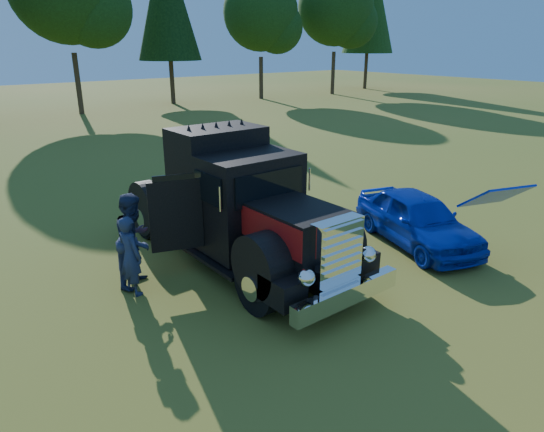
{
  "coord_description": "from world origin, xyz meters",
  "views": [
    {
      "loc": [
        -6.94,
        -5.82,
        4.82
      ],
      "look_at": [
        -0.82,
        1.96,
        1.26
      ],
      "focal_mm": 32.0,
      "sensor_mm": 36.0,
      "label": 1
    }
  ],
  "objects_px": {
    "diamond_t_truck": "(240,209)",
    "spectator_near": "(131,256)",
    "spectator_far": "(135,240)",
    "hotrod_coupe": "(418,219)"
  },
  "relations": [
    {
      "from": "diamond_t_truck",
      "to": "spectator_near",
      "type": "xyz_separation_m",
      "value": [
        -2.57,
        0.1,
        -0.45
      ]
    },
    {
      "from": "diamond_t_truck",
      "to": "hotrod_coupe",
      "type": "height_order",
      "value": "diamond_t_truck"
    },
    {
      "from": "spectator_near",
      "to": "spectator_far",
      "type": "distance_m",
      "value": 0.45
    },
    {
      "from": "spectator_far",
      "to": "spectator_near",
      "type": "bearing_deg",
      "value": -165.96
    },
    {
      "from": "diamond_t_truck",
      "to": "spectator_far",
      "type": "relative_size",
      "value": 3.61
    },
    {
      "from": "diamond_t_truck",
      "to": "spectator_far",
      "type": "bearing_deg",
      "value": 169.43
    },
    {
      "from": "diamond_t_truck",
      "to": "spectator_near",
      "type": "height_order",
      "value": "diamond_t_truck"
    },
    {
      "from": "hotrod_coupe",
      "to": "spectator_far",
      "type": "bearing_deg",
      "value": 160.2
    },
    {
      "from": "spectator_near",
      "to": "spectator_far",
      "type": "xyz_separation_m",
      "value": [
        0.25,
        0.34,
        0.17
      ]
    },
    {
      "from": "diamond_t_truck",
      "to": "hotrod_coupe",
      "type": "xyz_separation_m",
      "value": [
        4.08,
        -1.87,
        -0.61
      ]
    }
  ]
}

